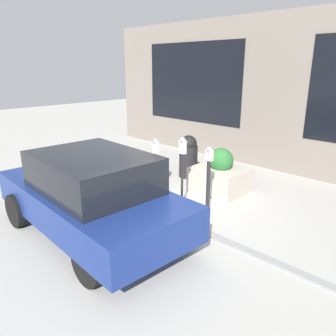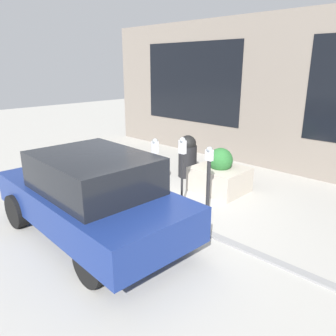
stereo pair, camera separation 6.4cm
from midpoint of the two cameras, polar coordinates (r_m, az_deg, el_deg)
The scene contains 9 objects.
ground_plane at distance 7.09m, azimuth -0.61°, elevation -7.71°, with size 40.00×40.00×0.00m, color #ADAAA3.
curb_strip at distance 7.03m, azimuth -1.08°, elevation -7.76°, with size 13.50×0.16×0.04m.
building_facade at distance 10.10m, azimuth 18.16°, elevation 12.14°, with size 13.50×0.17×4.42m.
parking_meter_nearest at distance 6.65m, azimuth 7.34°, elevation -1.14°, with size 0.15×0.13×1.49m.
parking_meter_second at distance 7.03m, azimuth 2.80°, elevation 1.85°, with size 0.15×0.13×1.56m.
parking_meter_middle at distance 7.64m, azimuth -1.94°, elevation 2.39°, with size 0.15×0.13×1.41m.
planter_box at distance 8.21m, azimuth 9.31°, elevation -1.31°, with size 1.24×1.12×1.10m.
parked_car_front at distance 6.06m, azimuth -12.95°, elevation -4.43°, with size 4.19×2.00×1.56m.
trash_bin at distance 9.13m, azimuth 3.78°, elevation 2.07°, with size 0.51×0.51×1.18m.
Camera 1 is at (-4.59, 4.47, 3.02)m, focal length 35.00 mm.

